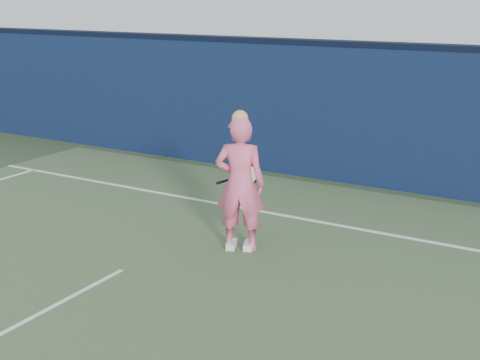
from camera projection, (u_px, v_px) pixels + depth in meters
The scene contains 6 objects.
ground at pixel (65, 301), 7.72m from camera, with size 80.00×80.00×0.00m, color #33462B.
backstop_wall at pixel (306, 111), 12.78m from camera, with size 24.00×0.40×2.50m, color #0C1B37.
wall_cap at pixel (308, 42), 12.43m from camera, with size 24.00×0.42×0.10m, color black.
player at pixel (240, 184), 9.05m from camera, with size 0.80×0.67×1.95m.
racket at pixel (246, 175), 9.50m from camera, with size 0.54×0.40×0.33m.
court_lines at pixel (44, 311), 7.44m from camera, with size 11.00×12.04×0.01m.
Camera 1 is at (5.31, -5.07, 3.43)m, focal length 50.00 mm.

